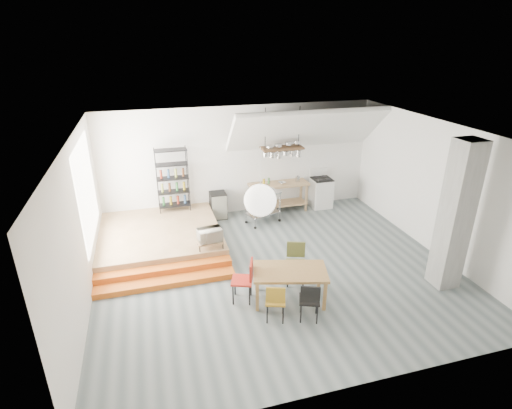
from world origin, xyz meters
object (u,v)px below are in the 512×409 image
object	(u,v)px
dining_table	(290,274)
mini_fridge	(218,205)
stove	(321,192)
rolling_cart	(263,203)

from	to	relation	value
dining_table	mini_fridge	xyz separation A→B (m)	(-0.63, 4.36, -0.23)
stove	mini_fridge	size ratio (longest dim) A/B	1.50
dining_table	stove	bearing A→B (deg)	73.79
mini_fridge	rolling_cart	bearing A→B (deg)	-30.72
dining_table	mini_fridge	distance (m)	4.41
dining_table	rolling_cart	bearing A→B (deg)	96.73
rolling_cart	mini_fridge	bearing A→B (deg)	130.07
dining_table	rolling_cart	xyz separation A→B (m)	(0.53, 3.66, -0.02)
dining_table	mini_fridge	world-z (taller)	mini_fridge
stove	mini_fridge	xyz separation A→B (m)	(-3.25, 0.04, -0.09)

